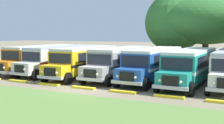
{
  "coord_description": "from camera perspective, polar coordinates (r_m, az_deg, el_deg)",
  "views": [
    {
      "loc": [
        11.49,
        -18.09,
        4.17
      ],
      "look_at": [
        0.0,
        4.55,
        1.6
      ],
      "focal_mm": 45.54,
      "sensor_mm": 36.0,
      "label": 1
    }
  ],
  "objects": [
    {
      "name": "ground_plane",
      "position": [
        21.84,
        -5.43,
        -5.26
      ],
      "size": [
        220.0,
        220.0,
        0.0
      ],
      "primitive_type": "plane",
      "color": "#84755B"
    },
    {
      "name": "foreground_grass_strip",
      "position": [
        16.55,
        -18.54,
        -9.11
      ],
      "size": [
        80.0,
        9.86,
        0.01
      ],
      "primitive_type": "cube",
      "color": "olive",
      "rests_on": "ground_plane"
    },
    {
      "name": "parked_bus_slot_0",
      "position": [
        32.3,
        -14.29,
        1.0
      ],
      "size": [
        2.84,
        10.86,
        2.82
      ],
      "rotation": [
        0.0,
        0.0,
        -1.55
      ],
      "color": "orange",
      "rests_on": "ground_plane"
    },
    {
      "name": "parked_bus_slot_1",
      "position": [
        30.37,
        -10.19,
        0.8
      ],
      "size": [
        3.08,
        10.89,
        2.82
      ],
      "rotation": [
        0.0,
        0.0,
        -1.61
      ],
      "color": "silver",
      "rests_on": "ground_plane"
    },
    {
      "name": "parked_bus_slot_2",
      "position": [
        28.1,
        -5.32,
        0.47
      ],
      "size": [
        2.99,
        10.88,
        2.82
      ],
      "rotation": [
        0.0,
        0.0,
        -1.54
      ],
      "color": "yellow",
      "rests_on": "ground_plane"
    },
    {
      "name": "parked_bus_slot_3",
      "position": [
        26.97,
        1.96,
        0.27
      ],
      "size": [
        2.77,
        10.85,
        2.82
      ],
      "rotation": [
        0.0,
        0.0,
        -1.58
      ],
      "color": "#9E9993",
      "rests_on": "ground_plane"
    },
    {
      "name": "parked_bus_slot_4",
      "position": [
        25.71,
        8.37,
        -0.06
      ],
      "size": [
        2.86,
        10.86,
        2.82
      ],
      "rotation": [
        0.0,
        0.0,
        -1.59
      ],
      "color": "#23519E",
      "rests_on": "ground_plane"
    },
    {
      "name": "parked_bus_slot_5",
      "position": [
        24.44,
        15.52,
        -0.52
      ],
      "size": [
        2.92,
        10.87,
        2.82
      ],
      "rotation": [
        0.0,
        0.0,
        -1.6
      ],
      "color": "teal",
      "rests_on": "ground_plane"
    },
    {
      "name": "curb_wheelstop_1",
      "position": [
        25.74,
        -18.28,
        -3.67
      ],
      "size": [
        2.0,
        0.36,
        0.15
      ],
      "primitive_type": "cube",
      "color": "yellow",
      "rests_on": "ground_plane"
    },
    {
      "name": "curb_wheelstop_2",
      "position": [
        23.54,
        -12.59,
        -4.38
      ],
      "size": [
        2.0,
        0.36,
        0.15
      ],
      "primitive_type": "cube",
      "color": "yellow",
      "rests_on": "ground_plane"
    },
    {
      "name": "curb_wheelstop_3",
      "position": [
        21.62,
        -5.79,
        -5.17
      ],
      "size": [
        2.0,
        0.36,
        0.15
      ],
      "primitive_type": "cube",
      "color": "yellow",
      "rests_on": "ground_plane"
    },
    {
      "name": "curb_wheelstop_4",
      "position": [
        20.06,
        2.21,
        -6.01
      ],
      "size": [
        2.0,
        0.36,
        0.15
      ],
      "primitive_type": "cube",
      "color": "yellow",
      "rests_on": "ground_plane"
    },
    {
      "name": "curb_wheelstop_5",
      "position": [
        18.95,
        11.38,
        -6.82
      ],
      "size": [
        2.0,
        0.36,
        0.15
      ],
      "primitive_type": "cube",
      "color": "yellow",
      "rests_on": "ground_plane"
    },
    {
      "name": "curb_wheelstop_6",
      "position": [
        18.38,
        21.42,
        -7.5
      ],
      "size": [
        2.0,
        0.36,
        0.15
      ],
      "primitive_type": "cube",
      "color": "yellow",
      "rests_on": "ground_plane"
    },
    {
      "name": "broad_shade_tree",
      "position": [
        37.21,
        18.23,
        8.48
      ],
      "size": [
        13.37,
        13.05,
        10.58
      ],
      "color": "brown",
      "rests_on": "ground_plane"
    }
  ]
}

